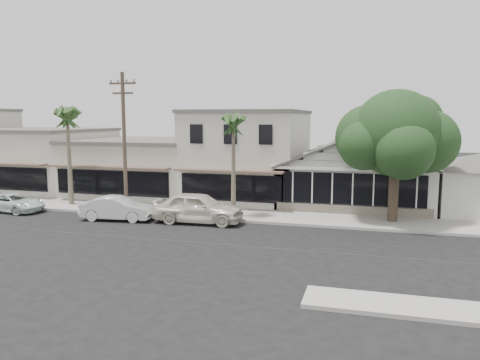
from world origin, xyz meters
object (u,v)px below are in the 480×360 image
(car_1, at_px, (117,208))
(car_2, at_px, (14,203))
(utility_pole, at_px, (124,140))
(car_0, at_px, (198,208))
(shade_tree, at_px, (395,136))

(car_1, relative_size, car_2, 1.01)
(utility_pole, bearing_deg, car_1, -79.45)
(car_0, xyz_separation_m, car_2, (-12.98, -0.19, -0.31))
(car_2, bearing_deg, utility_pole, -74.61)
(utility_pole, distance_m, car_1, 4.40)
(car_0, relative_size, car_2, 1.24)
(utility_pole, relative_size, car_0, 1.68)
(car_2, xyz_separation_m, shade_tree, (23.98, 3.33, 4.54))
(shade_tree, bearing_deg, car_2, -172.09)
(car_1, distance_m, shade_tree, 17.03)
(utility_pole, distance_m, car_0, 6.65)
(utility_pole, xyz_separation_m, shade_tree, (16.31, 2.14, 0.36))
(utility_pole, bearing_deg, car_0, -10.71)
(car_0, distance_m, shade_tree, 12.20)
(car_1, distance_m, car_2, 7.99)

